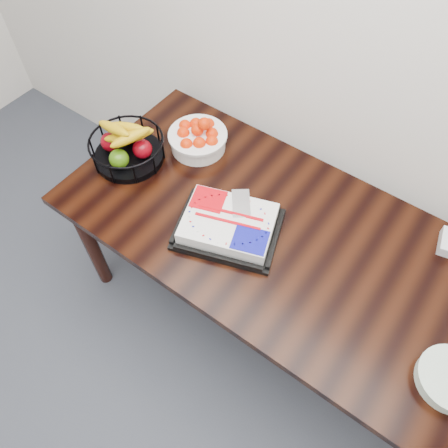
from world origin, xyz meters
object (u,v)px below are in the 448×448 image
Objects in this scene: tangerine_bowl at (198,135)px; fruit_basket at (127,147)px; cake_tray at (229,225)px; table at (274,242)px.

tangerine_bowl is 0.32m from fruit_basket.
cake_tray is 0.49m from tangerine_bowl.
fruit_basket is at bearing -130.67° from tangerine_bowl.
tangerine_bowl is at bearing 142.41° from cake_tray.
fruit_basket reaches higher than table.
cake_tray is at bearing -37.59° from tangerine_bowl.
table is 3.70× the size of cake_tray.
cake_tray is (-0.15, -0.11, 0.12)m from table.
tangerine_bowl is at bearing 49.33° from fruit_basket.
tangerine_bowl is (-0.39, 0.30, 0.04)m from cake_tray.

